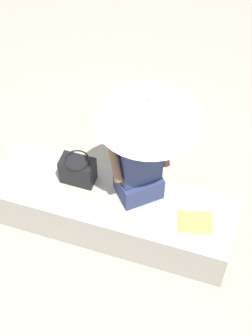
% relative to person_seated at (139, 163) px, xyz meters
% --- Properties ---
extents(ground_plane, '(14.00, 14.00, 0.00)m').
position_rel_person_seated_xyz_m(ground_plane, '(-0.18, -0.11, -0.81)').
color(ground_plane, '#9E9384').
extents(stone_bench, '(2.05, 0.62, 0.43)m').
position_rel_person_seated_xyz_m(stone_bench, '(-0.18, -0.11, -0.60)').
color(stone_bench, '#A8A093').
rests_on(stone_bench, ground).
extents(person_seated, '(0.49, 0.46, 0.90)m').
position_rel_person_seated_xyz_m(person_seated, '(0.00, 0.00, 0.00)').
color(person_seated, navy).
rests_on(person_seated, stone_bench).
extents(parasol, '(0.80, 0.80, 1.07)m').
position_rel_person_seated_xyz_m(parasol, '(0.06, 0.03, 0.56)').
color(parasol, '#B7B7BC').
rests_on(parasol, stone_bench).
extents(handbag_black, '(0.28, 0.21, 0.27)m').
position_rel_person_seated_xyz_m(handbag_black, '(-0.52, -0.03, -0.26)').
color(handbag_black, black).
rests_on(handbag_black, stone_bench).
extents(magazine, '(0.32, 0.26, 0.01)m').
position_rel_person_seated_xyz_m(magazine, '(0.52, -0.15, -0.38)').
color(magazine, '#EAE04C').
rests_on(magazine, stone_bench).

